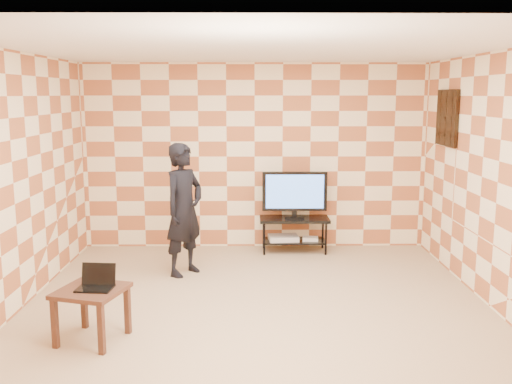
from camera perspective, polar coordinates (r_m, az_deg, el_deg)
floor at (r=6.23m, az=0.06°, el=-11.44°), size 5.00×5.00×0.00m
wall_back at (r=8.35m, az=-0.14°, el=3.57°), size 5.00×0.02×2.70m
wall_front at (r=3.43m, az=0.57°, el=-5.52°), size 5.00×0.02×2.70m
wall_left at (r=6.36m, az=-23.10°, el=0.82°), size 0.02×5.00×2.70m
wall_right at (r=6.41m, az=23.02°, el=0.89°), size 0.02×5.00×2.70m
ceiling at (r=5.82m, az=0.07°, el=14.18°), size 5.00×5.00×0.02m
wall_art at (r=7.79m, az=18.56°, el=7.04°), size 0.04×0.72×0.72m
tv_stand at (r=8.23m, az=3.84°, el=-3.50°), size 0.99×0.45×0.50m
tv at (r=8.13m, az=3.89°, el=-0.04°), size 0.92×0.18×0.67m
dvd_player at (r=8.24m, az=2.76°, el=-4.61°), size 0.44×0.33×0.07m
game_console at (r=8.26m, az=5.45°, el=-4.68°), size 0.23×0.18×0.05m
side_table at (r=5.51m, az=-16.14°, el=-10.14°), size 0.70×0.70×0.50m
laptop at (r=5.48m, az=-15.67°, el=-8.72°), size 0.34×0.28×0.21m
person at (r=7.17m, az=-7.21°, el=-1.75°), size 0.68×0.72×1.66m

